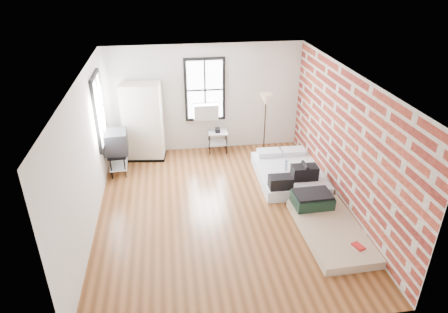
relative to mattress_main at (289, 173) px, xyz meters
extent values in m
plane|color=#573016|center=(-1.74, -1.02, -0.17)|extent=(6.00, 6.00, 0.00)
cube|color=silver|center=(-1.74, 1.98, 1.23)|extent=(5.00, 0.01, 2.80)
cube|color=silver|center=(-1.74, -4.02, 1.23)|extent=(5.00, 0.01, 2.80)
cube|color=silver|center=(-4.24, -1.02, 1.23)|extent=(0.01, 6.00, 2.80)
cube|color=maroon|center=(0.76, -1.02, 1.23)|extent=(0.02, 6.00, 2.80)
cube|color=white|center=(-1.74, -1.02, 2.63)|extent=(5.00, 6.00, 0.01)
cube|color=white|center=(-1.74, 1.93, 1.48)|extent=(0.90, 0.02, 1.50)
cube|color=black|center=(-2.23, 1.95, 1.48)|extent=(0.07, 0.08, 1.64)
cube|color=black|center=(-1.26, 1.95, 1.48)|extent=(0.07, 0.08, 1.64)
cube|color=black|center=(-1.74, 1.95, 2.26)|extent=(0.90, 0.08, 0.07)
cube|color=black|center=(-1.74, 1.95, 0.69)|extent=(0.90, 0.08, 0.07)
cube|color=black|center=(-1.74, 1.92, 1.48)|extent=(0.04, 0.02, 1.50)
cube|color=black|center=(-1.74, 1.92, 1.48)|extent=(0.90, 0.02, 0.04)
cube|color=silver|center=(-1.74, 1.81, 0.95)|extent=(0.62, 0.30, 0.40)
cube|color=white|center=(-4.19, 0.78, 1.48)|extent=(0.02, 0.90, 1.50)
cube|color=black|center=(-4.21, 0.29, 1.48)|extent=(0.08, 0.07, 1.64)
cube|color=black|center=(-4.21, 1.26, 1.48)|extent=(0.08, 0.07, 1.64)
cube|color=black|center=(-4.21, 0.78, 2.26)|extent=(0.08, 0.90, 0.07)
cube|color=black|center=(-4.21, 0.78, 0.69)|extent=(0.08, 0.90, 0.07)
cube|color=black|center=(-4.18, 0.78, 1.48)|extent=(0.02, 0.04, 1.50)
cube|color=black|center=(-4.18, 0.78, 1.48)|extent=(0.02, 0.90, 0.04)
cube|color=white|center=(0.01, 0.02, -0.04)|extent=(1.49, 1.99, 0.26)
cube|color=white|center=(-0.29, 0.80, 0.15)|extent=(0.58, 0.37, 0.12)
cube|color=white|center=(0.33, 0.79, 0.15)|extent=(0.58, 0.37, 0.12)
cube|color=black|center=(0.20, -0.45, 0.24)|extent=(0.58, 0.34, 0.31)
cylinder|color=black|center=(0.20, -0.45, 0.42)|extent=(0.09, 0.36, 0.08)
cube|color=black|center=(-0.43, -0.74, 0.22)|extent=(0.50, 0.32, 0.27)
cylinder|color=#A4BBD3|center=(-0.10, -0.03, 0.20)|extent=(0.07, 0.07, 0.23)
cylinder|color=#1836A9|center=(-0.10, -0.03, 0.33)|extent=(0.04, 0.04, 0.03)
cube|color=#C8B691|center=(0.21, -2.12, -0.09)|extent=(1.16, 2.12, 0.17)
cube|color=black|center=(0.08, -1.35, 0.11)|extent=(0.79, 0.57, 0.24)
cube|color=black|center=(0.08, -1.35, 0.26)|extent=(0.74, 0.53, 0.04)
cube|color=red|center=(0.44, -2.72, 0.01)|extent=(0.21, 0.26, 0.03)
cube|color=black|center=(-3.34, 1.63, -0.14)|extent=(1.06, 0.69, 0.06)
cube|color=beige|center=(-3.34, 1.63, 0.84)|extent=(1.01, 0.64, 1.91)
cylinder|color=black|center=(-1.69, 1.54, 0.11)|extent=(0.02, 0.02, 0.56)
cylinder|color=black|center=(-1.24, 1.52, 0.11)|extent=(0.02, 0.02, 0.56)
cylinder|color=black|center=(-1.67, 1.88, 0.11)|extent=(0.02, 0.02, 0.56)
cylinder|color=black|center=(-1.23, 1.86, 0.11)|extent=(0.02, 0.02, 0.56)
cube|color=silver|center=(-1.46, 1.70, 0.39)|extent=(0.53, 0.43, 0.02)
cube|color=silver|center=(-1.46, 1.70, 0.08)|extent=(0.50, 0.41, 0.02)
cube|color=black|center=(-1.46, 1.70, 0.45)|extent=(0.13, 0.19, 0.10)
cylinder|color=black|center=(-0.21, 1.63, -0.16)|extent=(0.22, 0.22, 0.03)
cylinder|color=black|center=(-0.21, 1.63, 0.53)|extent=(0.03, 0.03, 1.36)
cone|color=#DAB28C|center=(-0.21, 1.63, 1.25)|extent=(0.34, 0.34, 0.30)
cylinder|color=black|center=(-4.11, 0.62, 0.09)|extent=(0.03, 0.03, 0.52)
cylinder|color=black|center=(-3.79, 0.63, 0.09)|extent=(0.03, 0.03, 0.52)
cylinder|color=black|center=(-4.14, 1.24, 0.09)|extent=(0.03, 0.03, 0.52)
cylinder|color=black|center=(-3.82, 1.26, 0.09)|extent=(0.03, 0.03, 0.52)
cube|color=black|center=(-3.96, 0.94, 0.35)|extent=(0.45, 0.77, 0.03)
cube|color=silver|center=(-3.96, 0.94, 0.04)|extent=(0.43, 0.75, 0.02)
cube|color=black|center=(-3.96, 0.94, 0.63)|extent=(0.55, 0.63, 0.52)
cube|color=black|center=(-3.70, 0.95, 0.63)|extent=(0.04, 0.50, 0.42)
camera|label=1|loc=(-2.68, -7.81, 4.59)|focal=32.00mm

